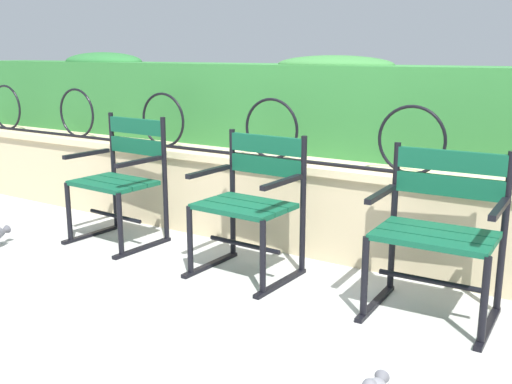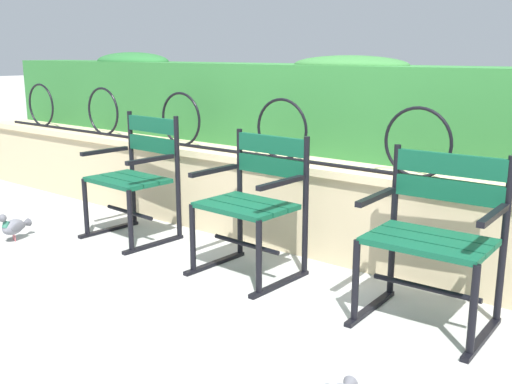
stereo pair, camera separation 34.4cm
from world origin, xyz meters
TOP-DOWN VIEW (x-y plane):
  - ground_plane at (0.00, 0.00)m, footprint 60.00×60.00m
  - stone_wall at (0.00, 0.74)m, footprint 7.98×0.41m
  - iron_arch_fence at (-0.25, 0.67)m, footprint 7.43×0.02m
  - hedge_row at (0.00, 1.18)m, footprint 7.82×0.51m
  - park_chair_left at (-1.25, 0.19)m, footprint 0.61×0.55m
  - park_chair_centre at (-0.11, 0.16)m, footprint 0.59×0.54m
  - park_chair_right at (1.02, 0.19)m, footprint 0.64×0.54m

SIDE VIEW (x-z plane):
  - ground_plane at x=0.00m, z-range 0.00..0.00m
  - stone_wall at x=0.00m, z-range 0.00..0.62m
  - park_chair_centre at x=-0.11m, z-range 0.03..0.89m
  - park_chair_right at x=1.02m, z-range 0.03..0.89m
  - park_chair_left at x=-1.25m, z-range 0.02..0.92m
  - iron_arch_fence at x=-0.25m, z-range 0.59..1.01m
  - hedge_row at x=0.00m, z-range 0.59..1.32m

